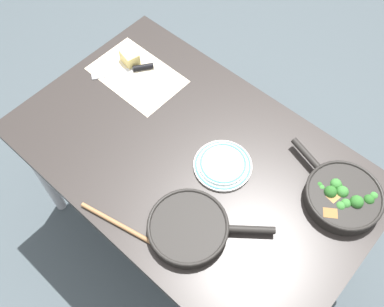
{
  "coord_description": "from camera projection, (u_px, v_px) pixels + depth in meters",
  "views": [
    {
      "loc": [
        0.54,
        -0.6,
        2.06
      ],
      "look_at": [
        0.0,
        0.0,
        0.75
      ],
      "focal_mm": 40.0,
      "sensor_mm": 36.0,
      "label": 1
    }
  ],
  "objects": [
    {
      "name": "parchment_sheet",
      "position": [
        137.0,
        75.0,
        1.76
      ],
      "size": [
        0.38,
        0.25,
        0.0
      ],
      "color": "beige",
      "rests_on": "dining_table_red"
    },
    {
      "name": "dinner_plate_stack",
      "position": [
        223.0,
        164.0,
        1.52
      ],
      "size": [
        0.21,
        0.21,
        0.03
      ],
      "color": "white",
      "rests_on": "dining_table_red"
    },
    {
      "name": "wooden_spoon",
      "position": [
        141.0,
        237.0,
        1.39
      ],
      "size": [
        0.38,
        0.11,
        0.02
      ],
      "rotation": [
        0.0,
        0.0,
        0.22
      ],
      "color": "#996B42",
      "rests_on": "dining_table_red"
    },
    {
      "name": "grater_knife",
      "position": [
        132.0,
        70.0,
        1.76
      ],
      "size": [
        0.17,
        0.22,
        0.02
      ],
      "rotation": [
        0.0,
        0.0,
        4.09
      ],
      "color": "silver",
      "rests_on": "dining_table_red"
    },
    {
      "name": "dining_table_red",
      "position": [
        192.0,
        167.0,
        1.62
      ],
      "size": [
        1.33,
        0.83,
        0.73
      ],
      "color": "#2D2826",
      "rests_on": "ground_plane"
    },
    {
      "name": "skillet_eggs",
      "position": [
        189.0,
        228.0,
        1.39
      ],
      "size": [
        0.36,
        0.32,
        0.04
      ],
      "rotation": [
        0.0,
        0.0,
        0.69
      ],
      "color": "black",
      "rests_on": "dining_table_red"
    },
    {
      "name": "cheese_block",
      "position": [
        130.0,
        57.0,
        1.77
      ],
      "size": [
        0.09,
        0.07,
        0.05
      ],
      "color": "#EFD67A",
      "rests_on": "dining_table_red"
    },
    {
      "name": "skillet_broccoli",
      "position": [
        342.0,
        196.0,
        1.44
      ],
      "size": [
        0.39,
        0.26,
        0.07
      ],
      "rotation": [
        0.0,
        0.0,
        2.86
      ],
      "color": "black",
      "rests_on": "dining_table_red"
    },
    {
      "name": "ground_plane",
      "position": [
        192.0,
        230.0,
        2.18
      ],
      "size": [
        14.0,
        14.0,
        0.0
      ],
      "primitive_type": "plane",
      "color": "#424C51"
    }
  ]
}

